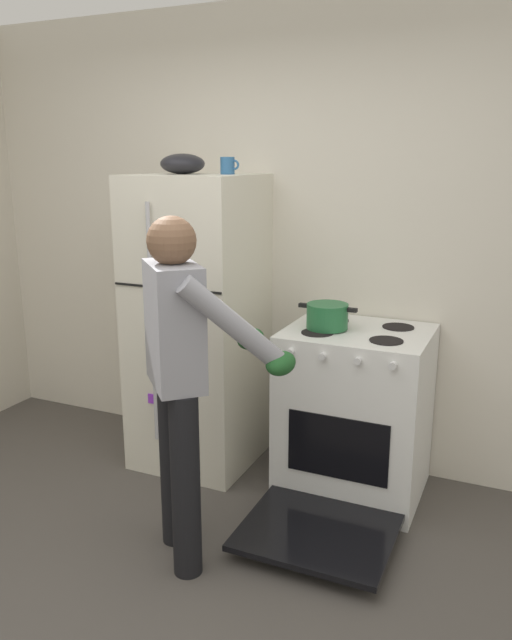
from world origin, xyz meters
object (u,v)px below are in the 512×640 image
(stove_range, at_px, (354,415))
(coffee_mug, at_px, (228,166))
(red_pot, at_px, (327,316))
(mixing_bowl, at_px, (183,164))
(refrigerator, at_px, (199,323))
(person_cook, at_px, (184,362))

(stove_range, height_order, coffee_mug, coffee_mug)
(red_pot, xyz_separation_m, coffee_mug, (-0.63, 0.10, 0.78))
(stove_range, relative_size, mixing_bowl, 4.90)
(refrigerator, distance_m, person_cook, 1.01)
(stove_range, bearing_deg, refrigerator, 178.95)
(red_pot, distance_m, coffee_mug, 1.01)
(red_pot, relative_size, mixing_bowl, 1.27)
(refrigerator, height_order, person_cook, refrigerator)
(mixing_bowl, bearing_deg, refrigerator, -0.22)
(stove_range, xyz_separation_m, person_cook, (-0.54, -0.89, 0.50))
(refrigerator, distance_m, stove_range, 1.06)
(refrigerator, height_order, mixing_bowl, mixing_bowl)
(refrigerator, distance_m, red_pot, 0.83)
(stove_range, height_order, red_pot, red_pot)
(coffee_mug, bearing_deg, red_pot, -8.95)
(red_pot, bearing_deg, refrigerator, 176.52)
(refrigerator, xyz_separation_m, red_pot, (0.82, -0.05, 0.14))
(refrigerator, relative_size, person_cook, 1.09)
(mixing_bowl, bearing_deg, coffee_mug, 10.78)
(refrigerator, height_order, coffee_mug, coffee_mug)
(refrigerator, relative_size, red_pot, 5.40)
(red_pot, bearing_deg, mixing_bowl, 176.81)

